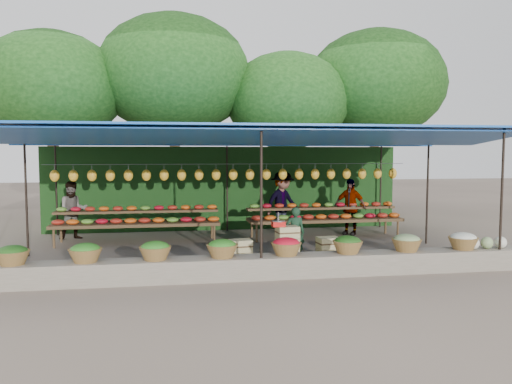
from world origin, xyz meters
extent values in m
plane|color=brown|center=(0.00, 0.00, 0.00)|extent=(60.00, 60.00, 0.00)
cube|color=#676252|center=(0.00, -2.75, 0.20)|extent=(10.60, 0.55, 0.40)
cylinder|color=black|center=(0.00, -2.90, 1.40)|extent=(0.05, 0.05, 2.80)
cylinder|color=black|center=(4.80, -2.90, 1.40)|extent=(0.05, 0.05, 2.80)
cylinder|color=black|center=(-4.80, 0.00, 1.40)|extent=(0.05, 0.05, 2.80)
cylinder|color=black|center=(4.80, 0.00, 1.40)|extent=(0.05, 0.05, 2.80)
cylinder|color=black|center=(-4.80, 2.90, 1.40)|extent=(0.05, 0.05, 2.80)
cylinder|color=black|center=(0.00, 2.90, 1.40)|extent=(0.05, 0.05, 2.80)
cylinder|color=black|center=(4.80, 2.90, 1.40)|extent=(0.05, 0.05, 2.80)
cube|color=blue|center=(0.00, 0.00, 2.80)|extent=(10.80, 6.60, 0.04)
cube|color=blue|center=(0.00, -2.00, 2.62)|extent=(10.80, 2.19, 0.26)
cube|color=blue|center=(0.00, 2.00, 2.62)|extent=(10.80, 2.19, 0.26)
cylinder|color=gray|center=(0.00, 1.40, 2.02)|extent=(9.60, 0.01, 0.01)
ellipsoid|color=yellow|center=(-4.50, 1.40, 1.74)|extent=(0.23, 0.17, 0.30)
ellipsoid|color=yellow|center=(-4.05, 1.40, 1.74)|extent=(0.23, 0.17, 0.30)
ellipsoid|color=yellow|center=(-3.60, 1.40, 1.74)|extent=(0.23, 0.17, 0.30)
ellipsoid|color=yellow|center=(-3.15, 1.40, 1.74)|extent=(0.23, 0.17, 0.30)
ellipsoid|color=yellow|center=(-2.70, 1.40, 1.74)|extent=(0.23, 0.17, 0.30)
ellipsoid|color=yellow|center=(-2.25, 1.40, 1.74)|extent=(0.23, 0.17, 0.30)
ellipsoid|color=yellow|center=(-1.80, 1.40, 1.74)|extent=(0.23, 0.17, 0.30)
ellipsoid|color=yellow|center=(-1.35, 1.40, 1.74)|extent=(0.23, 0.17, 0.30)
ellipsoid|color=yellow|center=(-0.90, 1.40, 1.74)|extent=(0.23, 0.17, 0.30)
ellipsoid|color=yellow|center=(-0.45, 1.40, 1.74)|extent=(0.23, 0.17, 0.30)
ellipsoid|color=yellow|center=(0.00, 1.40, 1.74)|extent=(0.23, 0.17, 0.30)
ellipsoid|color=yellow|center=(0.45, 1.40, 1.74)|extent=(0.23, 0.17, 0.30)
ellipsoid|color=yellow|center=(0.90, 1.40, 1.74)|extent=(0.23, 0.17, 0.30)
ellipsoid|color=yellow|center=(1.35, 1.40, 1.74)|extent=(0.23, 0.17, 0.30)
ellipsoid|color=yellow|center=(1.80, 1.40, 1.74)|extent=(0.23, 0.17, 0.30)
ellipsoid|color=yellow|center=(2.25, 1.40, 1.74)|extent=(0.23, 0.17, 0.30)
ellipsoid|color=yellow|center=(2.70, 1.40, 1.74)|extent=(0.23, 0.17, 0.30)
ellipsoid|color=yellow|center=(3.15, 1.40, 1.74)|extent=(0.23, 0.17, 0.30)
ellipsoid|color=yellow|center=(3.60, 1.40, 1.74)|extent=(0.23, 0.17, 0.30)
ellipsoid|color=yellow|center=(4.05, 1.40, 1.74)|extent=(0.23, 0.17, 0.30)
ellipsoid|color=yellow|center=(4.50, 1.40, 1.74)|extent=(0.23, 0.17, 0.30)
ellipsoid|color=#225316|center=(-4.30, -2.75, 0.62)|extent=(0.52, 0.52, 0.23)
ellipsoid|color=#2F7920|center=(-3.10, -2.75, 0.62)|extent=(0.52, 0.52, 0.23)
ellipsoid|color=#2F7920|center=(-1.90, -2.75, 0.62)|extent=(0.52, 0.52, 0.23)
ellipsoid|color=#2F7920|center=(-0.70, -2.75, 0.62)|extent=(0.52, 0.52, 0.23)
ellipsoid|color=red|center=(0.50, -2.75, 0.62)|extent=(0.52, 0.52, 0.23)
ellipsoid|color=#225316|center=(1.70, -2.75, 0.62)|extent=(0.52, 0.52, 0.23)
ellipsoid|color=#88A467|center=(2.90, -2.75, 0.62)|extent=(0.52, 0.52, 0.23)
ellipsoid|color=silver|center=(4.10, -2.75, 0.62)|extent=(0.52, 0.52, 0.23)
cube|color=#214B1A|center=(0.00, 3.15, 1.25)|extent=(10.60, 0.06, 2.50)
cylinder|color=#342013|center=(-5.50, 5.80, 1.98)|extent=(0.36, 0.36, 3.97)
ellipsoid|color=#0F330E|center=(-5.50, 5.80, 4.46)|extent=(4.77, 4.77, 3.69)
cylinder|color=#342013|center=(-1.50, 6.20, 2.24)|extent=(0.36, 0.36, 4.48)
ellipsoid|color=#0F330E|center=(-1.50, 6.20, 5.04)|extent=(5.39, 5.39, 4.17)
cylinder|color=#342013|center=(2.50, 5.90, 1.86)|extent=(0.36, 0.36, 3.71)
ellipsoid|color=#0F330E|center=(2.50, 5.90, 4.18)|extent=(4.47, 4.47, 3.45)
cylinder|color=#342013|center=(6.00, 6.30, 2.18)|extent=(0.36, 0.36, 4.35)
ellipsoid|color=#0F330E|center=(6.00, 6.30, 4.90)|extent=(5.24, 5.24, 4.05)
cube|color=#503A20|center=(-2.50, 1.30, 0.50)|extent=(4.20, 0.95, 0.08)
cube|color=#503A20|center=(-2.50, 1.60, 0.78)|extent=(4.20, 0.35, 0.06)
cylinder|color=#503A20|center=(-4.45, 0.90, 0.25)|extent=(0.06, 0.06, 0.50)
cylinder|color=#503A20|center=(-0.55, 0.90, 0.25)|extent=(0.06, 0.06, 0.50)
cylinder|color=#503A20|center=(-4.45, 1.70, 0.25)|extent=(0.06, 0.06, 0.50)
cylinder|color=#503A20|center=(-0.55, 1.70, 0.25)|extent=(0.06, 0.06, 0.50)
ellipsoid|color=red|center=(-4.40, 1.15, 0.60)|extent=(0.31, 0.26, 0.13)
ellipsoid|color=#63A231|center=(-4.40, 1.60, 0.87)|extent=(0.26, 0.22, 0.12)
ellipsoid|color=orange|center=(-4.05, 1.15, 0.60)|extent=(0.31, 0.26, 0.13)
ellipsoid|color=red|center=(-4.05, 1.60, 0.87)|extent=(0.26, 0.22, 0.12)
ellipsoid|color=#63A231|center=(-3.70, 1.15, 0.60)|extent=(0.31, 0.26, 0.13)
ellipsoid|color=red|center=(-3.70, 1.60, 0.87)|extent=(0.26, 0.22, 0.12)
ellipsoid|color=red|center=(-3.35, 1.15, 0.60)|extent=(0.31, 0.26, 0.13)
ellipsoid|color=orange|center=(-3.35, 1.60, 0.87)|extent=(0.26, 0.22, 0.12)
ellipsoid|color=red|center=(-3.00, 1.15, 0.60)|extent=(0.31, 0.26, 0.13)
ellipsoid|color=red|center=(-3.00, 1.60, 0.87)|extent=(0.26, 0.22, 0.12)
ellipsoid|color=orange|center=(-2.65, 1.15, 0.60)|extent=(0.31, 0.26, 0.13)
ellipsoid|color=orange|center=(-2.65, 1.60, 0.87)|extent=(0.26, 0.22, 0.12)
ellipsoid|color=red|center=(-2.30, 1.15, 0.60)|extent=(0.31, 0.26, 0.13)
ellipsoid|color=#63A231|center=(-2.30, 1.60, 0.87)|extent=(0.26, 0.22, 0.12)
ellipsoid|color=orange|center=(-1.95, 1.15, 0.60)|extent=(0.31, 0.26, 0.13)
ellipsoid|color=red|center=(-1.95, 1.60, 0.87)|extent=(0.26, 0.22, 0.12)
ellipsoid|color=#63A231|center=(-1.60, 1.15, 0.60)|extent=(0.31, 0.26, 0.13)
ellipsoid|color=red|center=(-1.60, 1.60, 0.87)|extent=(0.26, 0.22, 0.12)
ellipsoid|color=red|center=(-1.25, 1.15, 0.60)|extent=(0.31, 0.26, 0.13)
ellipsoid|color=orange|center=(-1.25, 1.60, 0.87)|extent=(0.26, 0.22, 0.12)
ellipsoid|color=red|center=(-0.90, 1.15, 0.60)|extent=(0.31, 0.26, 0.13)
ellipsoid|color=red|center=(-0.90, 1.60, 0.87)|extent=(0.26, 0.22, 0.12)
ellipsoid|color=orange|center=(-0.55, 1.15, 0.60)|extent=(0.31, 0.26, 0.13)
ellipsoid|color=orange|center=(-0.55, 1.60, 0.87)|extent=(0.26, 0.22, 0.12)
cube|color=#503A20|center=(2.50, 1.30, 0.50)|extent=(4.20, 0.95, 0.08)
cube|color=#503A20|center=(2.50, 1.60, 0.78)|extent=(4.20, 0.35, 0.06)
cylinder|color=#503A20|center=(0.55, 0.90, 0.25)|extent=(0.06, 0.06, 0.50)
cylinder|color=#503A20|center=(4.45, 0.90, 0.25)|extent=(0.06, 0.06, 0.50)
cylinder|color=#503A20|center=(0.55, 1.70, 0.25)|extent=(0.06, 0.06, 0.50)
cylinder|color=#503A20|center=(4.45, 1.70, 0.25)|extent=(0.06, 0.06, 0.50)
ellipsoid|color=red|center=(0.60, 1.15, 0.60)|extent=(0.31, 0.26, 0.13)
ellipsoid|color=#63A231|center=(0.60, 1.60, 0.87)|extent=(0.26, 0.22, 0.12)
ellipsoid|color=orange|center=(0.95, 1.15, 0.60)|extent=(0.31, 0.26, 0.13)
ellipsoid|color=red|center=(0.95, 1.60, 0.87)|extent=(0.26, 0.22, 0.12)
ellipsoid|color=#63A231|center=(1.30, 1.15, 0.60)|extent=(0.31, 0.26, 0.13)
ellipsoid|color=red|center=(1.30, 1.60, 0.87)|extent=(0.26, 0.22, 0.12)
ellipsoid|color=red|center=(1.65, 1.15, 0.60)|extent=(0.31, 0.26, 0.13)
ellipsoid|color=orange|center=(1.65, 1.60, 0.87)|extent=(0.26, 0.22, 0.12)
ellipsoid|color=red|center=(2.00, 1.15, 0.60)|extent=(0.31, 0.26, 0.13)
ellipsoid|color=red|center=(2.00, 1.60, 0.87)|extent=(0.26, 0.22, 0.12)
ellipsoid|color=orange|center=(2.35, 1.15, 0.60)|extent=(0.31, 0.26, 0.13)
ellipsoid|color=orange|center=(2.35, 1.60, 0.87)|extent=(0.26, 0.22, 0.12)
ellipsoid|color=red|center=(2.70, 1.15, 0.60)|extent=(0.31, 0.26, 0.13)
ellipsoid|color=#63A231|center=(2.70, 1.60, 0.87)|extent=(0.26, 0.22, 0.12)
ellipsoid|color=orange|center=(3.05, 1.15, 0.60)|extent=(0.31, 0.26, 0.13)
ellipsoid|color=red|center=(3.05, 1.60, 0.87)|extent=(0.26, 0.22, 0.12)
ellipsoid|color=#63A231|center=(3.40, 1.15, 0.60)|extent=(0.31, 0.26, 0.13)
ellipsoid|color=red|center=(3.40, 1.60, 0.87)|extent=(0.26, 0.22, 0.12)
ellipsoid|color=red|center=(3.75, 1.15, 0.60)|extent=(0.31, 0.26, 0.13)
ellipsoid|color=orange|center=(3.75, 1.60, 0.87)|extent=(0.26, 0.22, 0.12)
ellipsoid|color=red|center=(4.10, 1.15, 0.60)|extent=(0.31, 0.26, 0.13)
ellipsoid|color=red|center=(4.10, 1.60, 0.87)|extent=(0.26, 0.22, 0.12)
ellipsoid|color=orange|center=(4.45, 1.15, 0.60)|extent=(0.31, 0.26, 0.13)
ellipsoid|color=orange|center=(4.45, 1.60, 0.87)|extent=(0.26, 0.22, 0.12)
cube|color=tan|center=(-0.20, -1.56, 0.12)|extent=(0.48, 0.39, 0.25)
cube|color=tan|center=(-0.20, -1.56, 0.39)|extent=(0.48, 0.39, 0.25)
cube|color=tan|center=(0.80, -1.56, 0.12)|extent=(0.48, 0.39, 0.25)
cube|color=tan|center=(0.80, -1.56, 0.39)|extent=(0.48, 0.39, 0.25)
cube|color=tan|center=(0.80, -1.56, 0.65)|extent=(0.48, 0.39, 0.25)
cube|color=tan|center=(1.70, -1.56, 0.12)|extent=(0.48, 0.39, 0.25)
cube|color=tan|center=(1.70, -1.56, 0.39)|extent=(0.48, 0.39, 0.25)
cube|color=red|center=(0.60, -1.56, 0.82)|extent=(0.27, 0.23, 0.11)
cylinder|color=gray|center=(0.60, -1.56, 0.89)|extent=(0.28, 0.28, 0.03)
cylinder|color=gray|center=(0.60, -1.56, 0.97)|extent=(0.03, 0.03, 0.20)
imported|color=#1A3A24|center=(1.04, -1.25, 0.57)|extent=(0.47, 0.36, 1.14)
imported|color=slate|center=(-4.22, 2.13, 0.78)|extent=(0.90, 0.79, 1.56)
imported|color=slate|center=(1.55, 2.30, 0.89)|extent=(1.32, 1.12, 1.78)
imported|color=slate|center=(3.35, 1.66, 0.79)|extent=(0.97, 0.89, 1.59)
cube|color=navy|center=(-3.72, -2.45, 0.15)|extent=(0.59, 0.52, 0.30)
cube|color=navy|center=(-4.91, -1.48, 0.14)|extent=(0.54, 0.46, 0.27)
camera|label=1|loc=(-1.56, -11.73, 2.30)|focal=35.00mm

